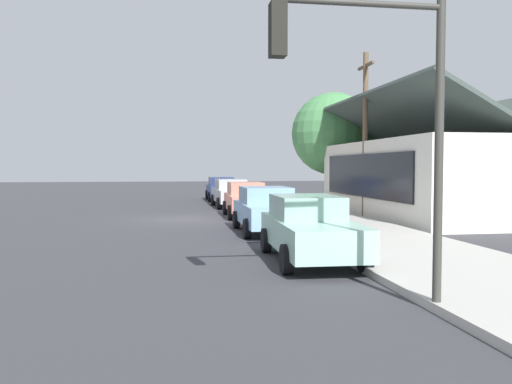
{
  "coord_description": "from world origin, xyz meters",
  "views": [
    {
      "loc": [
        23.35,
        -0.58,
        2.32
      ],
      "look_at": [
        -1.48,
        3.41,
        1.11
      ],
      "focal_mm": 37.12,
      "sensor_mm": 36.0,
      "label": 1
    }
  ],
  "objects_px": {
    "car_skyblue": "(267,209)",
    "car_silver": "(231,193)",
    "car_coral": "(246,199)",
    "utility_pole_wooden": "(365,131)",
    "car_navy": "(222,189)",
    "car_seafoam": "(309,228)",
    "fire_hydrant_red": "(260,200)",
    "shade_tree": "(333,134)",
    "traffic_light_main": "(376,91)"
  },
  "relations": [
    {
      "from": "car_coral",
      "to": "traffic_light_main",
      "type": "height_order",
      "value": "traffic_light_main"
    },
    {
      "from": "car_silver",
      "to": "car_seafoam",
      "type": "bearing_deg",
      "value": -1.59
    },
    {
      "from": "car_coral",
      "to": "traffic_light_main",
      "type": "xyz_separation_m",
      "value": [
        16.31,
        -0.3,
        2.68
      ]
    },
    {
      "from": "car_coral",
      "to": "shade_tree",
      "type": "relative_size",
      "value": 0.66
    },
    {
      "from": "traffic_light_main",
      "to": "car_skyblue",
      "type": "bearing_deg",
      "value": 178.83
    },
    {
      "from": "car_navy",
      "to": "traffic_light_main",
      "type": "bearing_deg",
      "value": -0.09
    },
    {
      "from": "traffic_light_main",
      "to": "car_coral",
      "type": "bearing_deg",
      "value": 178.95
    },
    {
      "from": "car_seafoam",
      "to": "utility_pole_wooden",
      "type": "bearing_deg",
      "value": 154.45
    },
    {
      "from": "car_skyblue",
      "to": "utility_pole_wooden",
      "type": "relative_size",
      "value": 0.62
    },
    {
      "from": "utility_pole_wooden",
      "to": "shade_tree",
      "type": "bearing_deg",
      "value": 173.41
    },
    {
      "from": "shade_tree",
      "to": "fire_hydrant_red",
      "type": "bearing_deg",
      "value": -62.55
    },
    {
      "from": "car_navy",
      "to": "utility_pole_wooden",
      "type": "xyz_separation_m",
      "value": [
        12.85,
        5.38,
        3.11
      ]
    },
    {
      "from": "car_skyblue",
      "to": "shade_tree",
      "type": "xyz_separation_m",
      "value": [
        -12.69,
        6.35,
        3.49
      ]
    },
    {
      "from": "car_navy",
      "to": "car_silver",
      "type": "relative_size",
      "value": 0.99
    },
    {
      "from": "car_skyblue",
      "to": "car_silver",
      "type": "bearing_deg",
      "value": 179.69
    },
    {
      "from": "car_coral",
      "to": "car_skyblue",
      "type": "bearing_deg",
      "value": 0.42
    },
    {
      "from": "car_skyblue",
      "to": "utility_pole_wooden",
      "type": "height_order",
      "value": "utility_pole_wooden"
    },
    {
      "from": "car_seafoam",
      "to": "shade_tree",
      "type": "xyz_separation_m",
      "value": [
        -18.4,
        6.33,
        3.49
      ]
    },
    {
      "from": "car_skyblue",
      "to": "car_seafoam",
      "type": "height_order",
      "value": "same"
    },
    {
      "from": "car_silver",
      "to": "shade_tree",
      "type": "xyz_separation_m",
      "value": [
        -0.87,
        6.28,
        3.49
      ]
    },
    {
      "from": "car_coral",
      "to": "car_skyblue",
      "type": "relative_size",
      "value": 0.95
    },
    {
      "from": "car_skyblue",
      "to": "traffic_light_main",
      "type": "relative_size",
      "value": 0.9
    },
    {
      "from": "car_seafoam",
      "to": "car_coral",
      "type": "bearing_deg",
      "value": -178.75
    },
    {
      "from": "shade_tree",
      "to": "fire_hydrant_red",
      "type": "xyz_separation_m",
      "value": [
        2.55,
        -4.9,
        -3.8
      ]
    },
    {
      "from": "utility_pole_wooden",
      "to": "car_silver",
      "type": "bearing_deg",
      "value": -142.25
    },
    {
      "from": "car_coral",
      "to": "fire_hydrant_red",
      "type": "distance_m",
      "value": 4.52
    },
    {
      "from": "car_seafoam",
      "to": "car_skyblue",
      "type": "bearing_deg",
      "value": -178.25
    },
    {
      "from": "car_navy",
      "to": "car_skyblue",
      "type": "bearing_deg",
      "value": 0.26
    },
    {
      "from": "car_silver",
      "to": "car_coral",
      "type": "xyz_separation_m",
      "value": [
        5.98,
        0.01,
        -0.0
      ]
    },
    {
      "from": "car_coral",
      "to": "fire_hydrant_red",
      "type": "xyz_separation_m",
      "value": [
        -4.3,
        1.36,
        -0.32
      ]
    },
    {
      "from": "car_navy",
      "to": "utility_pole_wooden",
      "type": "distance_m",
      "value": 14.27
    },
    {
      "from": "car_coral",
      "to": "car_seafoam",
      "type": "bearing_deg",
      "value": 0.91
    },
    {
      "from": "car_skyblue",
      "to": "fire_hydrant_red",
      "type": "bearing_deg",
      "value": 171.93
    },
    {
      "from": "car_silver",
      "to": "car_coral",
      "type": "distance_m",
      "value": 5.98
    },
    {
      "from": "car_navy",
      "to": "shade_tree",
      "type": "bearing_deg",
      "value": 51.77
    },
    {
      "from": "traffic_light_main",
      "to": "fire_hydrant_red",
      "type": "xyz_separation_m",
      "value": [
        -20.61,
        1.66,
        -2.99
      ]
    },
    {
      "from": "car_coral",
      "to": "fire_hydrant_red",
      "type": "height_order",
      "value": "car_coral"
    },
    {
      "from": "utility_pole_wooden",
      "to": "fire_hydrant_red",
      "type": "relative_size",
      "value": 10.56
    },
    {
      "from": "car_silver",
      "to": "car_skyblue",
      "type": "relative_size",
      "value": 1.04
    },
    {
      "from": "car_navy",
      "to": "car_coral",
      "type": "distance_m",
      "value": 11.88
    },
    {
      "from": "car_skyblue",
      "to": "car_seafoam",
      "type": "bearing_deg",
      "value": 0.19
    },
    {
      "from": "car_navy",
      "to": "car_skyblue",
      "type": "height_order",
      "value": "same"
    },
    {
      "from": "utility_pole_wooden",
      "to": "car_navy",
      "type": "bearing_deg",
      "value": -157.27
    },
    {
      "from": "car_seafoam",
      "to": "utility_pole_wooden",
      "type": "relative_size",
      "value": 0.64
    },
    {
      "from": "car_coral",
      "to": "traffic_light_main",
      "type": "bearing_deg",
      "value": 0.21
    },
    {
      "from": "car_navy",
      "to": "fire_hydrant_red",
      "type": "relative_size",
      "value": 6.79
    },
    {
      "from": "traffic_light_main",
      "to": "fire_hydrant_red",
      "type": "distance_m",
      "value": 20.89
    },
    {
      "from": "car_skyblue",
      "to": "utility_pole_wooden",
      "type": "distance_m",
      "value": 7.95
    },
    {
      "from": "traffic_light_main",
      "to": "utility_pole_wooden",
      "type": "distance_m",
      "value": 16.36
    },
    {
      "from": "car_coral",
      "to": "shade_tree",
      "type": "xyz_separation_m",
      "value": [
        -6.85,
        6.26,
        3.49
      ]
    }
  ]
}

